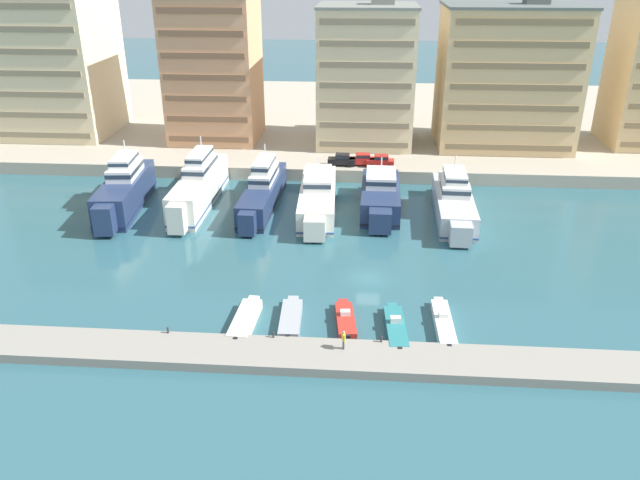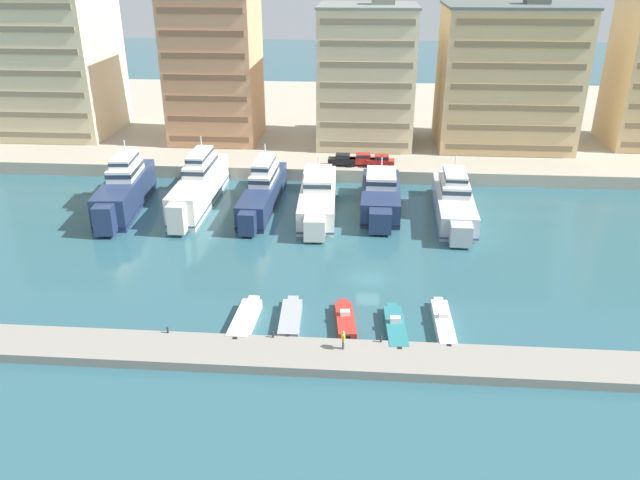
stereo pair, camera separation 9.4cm
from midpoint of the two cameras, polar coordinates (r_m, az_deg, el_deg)
ground_plane at (r=65.85m, az=4.42°, el=-3.52°), size 400.00×400.00×0.00m
quay_promenade at (r=126.73m, az=4.58°, el=10.87°), size 180.00×70.00×1.90m
pier_dock at (r=52.83m, az=4.35°, el=-10.81°), size 120.00×4.53×0.83m
yacht_navy_far_left at (r=86.81m, az=-17.47°, el=4.40°), size 5.84×19.98×8.68m
yacht_ivory_left at (r=85.91m, az=-11.06°, el=4.91°), size 3.82×22.19×8.70m
yacht_navy_mid_left at (r=84.24m, az=-5.29°, el=4.56°), size 4.13×21.39×7.85m
yacht_ivory_center_left at (r=82.74m, az=-0.25°, el=4.03°), size 5.39×21.72×6.39m
yacht_navy_center at (r=83.14m, az=5.51°, el=4.05°), size 5.23×17.65×6.49m
yacht_silver_center_right at (r=82.47m, az=12.11°, el=3.51°), size 5.11×20.23×7.37m
motorboat_cream_far_left at (r=58.11m, az=-6.88°, el=-7.26°), size 2.22×7.67×0.90m
motorboat_grey_left at (r=57.96m, az=-2.74°, el=-7.20°), size 2.11×7.19×0.89m
motorboat_red_mid_left at (r=57.74m, az=2.29°, el=-7.32°), size 2.26×6.65×1.31m
motorboat_teal_center_left at (r=56.95m, az=6.88°, el=-7.98°), size 2.11×7.77×1.40m
motorboat_white_center at (r=58.29m, az=11.17°, el=-7.48°), size 1.67×8.45×1.33m
car_black_far_left at (r=94.83m, az=1.99°, el=7.39°), size 4.13×1.99×1.80m
car_red_left at (r=95.13m, az=3.85°, el=7.41°), size 4.20×2.12×1.80m
car_red_mid_left at (r=94.58m, az=5.53°, el=7.24°), size 4.13×1.98×1.80m
apartment_block_far_left at (r=120.94m, az=-23.11°, el=14.67°), size 18.86×17.97×25.97m
apartment_block_left at (r=108.86m, az=-9.70°, el=15.19°), size 14.65×13.62×25.49m
apartment_block_mid_left at (r=105.52m, az=4.19°, el=14.77°), size 15.60×14.72×24.04m
apartment_block_center_left at (r=108.17m, az=16.65°, el=14.11°), size 21.58×15.45×24.18m
pedestrian_near_edge at (r=52.66m, az=2.12°, el=-8.97°), size 0.36×0.65×1.74m
bollard_west at (r=56.61m, az=-13.78°, el=-7.97°), size 0.20×0.20×0.61m
bollard_west_mid at (r=54.58m, az=-4.34°, el=-8.58°), size 0.20×0.20×0.61m
bollard_east_mid at (r=54.10m, az=5.58°, el=-8.97°), size 0.20×0.20×0.61m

